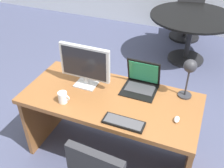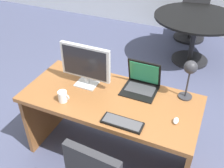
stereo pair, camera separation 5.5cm
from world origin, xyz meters
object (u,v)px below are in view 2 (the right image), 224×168
object	(u,v)px
laptop	(142,80)
keyboard	(122,123)
desk	(112,112)
meeting_chair_near	(191,23)
mouse	(176,121)
coffee_mug	(63,96)
monitor	(85,64)
desk_lamp	(190,72)
meeting_table	(195,28)

from	to	relation	value
laptop	keyboard	bearing A→B (deg)	-88.26
desk	meeting_chair_near	distance (m)	3.02
keyboard	mouse	world-z (taller)	mouse
mouse	coffee_mug	bearing A→B (deg)	-172.11
monitor	keyboard	xyz separation A→B (m)	(0.50, -0.35, -0.22)
laptop	meeting_chair_near	xyz separation A→B (m)	(0.03, 2.79, -0.51)
keyboard	desk_lamp	distance (m)	0.69
meeting_chair_near	monitor	bearing A→B (deg)	-100.02
mouse	meeting_chair_near	xyz separation A→B (m)	(-0.36, 3.12, -0.45)
desk	mouse	world-z (taller)	mouse
monitor	desk_lamp	distance (m)	0.90
monitor	coffee_mug	world-z (taller)	monitor
desk	mouse	size ratio (longest dim) A/B	21.10
coffee_mug	desk_lamp	bearing A→B (deg)	25.59
keyboard	desk_lamp	bearing A→B (deg)	53.31
mouse	coffee_mug	size ratio (longest dim) A/B	0.70
meeting_table	meeting_chair_near	size ratio (longest dim) A/B	1.55
meeting_table	meeting_chair_near	bearing A→B (deg)	101.38
coffee_mug	meeting_table	size ratio (longest dim) A/B	0.08
keyboard	meeting_chair_near	xyz separation A→B (m)	(0.02, 3.31, -0.44)
mouse	meeting_chair_near	size ratio (longest dim) A/B	0.09
desk	keyboard	distance (m)	0.44
laptop	meeting_table	size ratio (longest dim) A/B	0.24
desk	monitor	xyz separation A→B (m)	(-0.28, 0.04, 0.44)
laptop	desk_lamp	distance (m)	0.44
desk_lamp	meeting_table	xyz separation A→B (m)	(-0.20, 2.02, -0.45)
keyboard	mouse	xyz separation A→B (m)	(0.38, 0.19, 0.01)
monitor	meeting_chair_near	size ratio (longest dim) A/B	0.58
desk	coffee_mug	size ratio (longest dim) A/B	14.72
monitor	desk_lamp	xyz separation A→B (m)	(0.88, 0.16, 0.05)
desk	desk_lamp	world-z (taller)	desk_lamp
meeting_chair_near	laptop	bearing A→B (deg)	-90.70
desk	mouse	xyz separation A→B (m)	(0.60, -0.12, 0.23)
laptop	coffee_mug	size ratio (longest dim) A/B	2.88
laptop	meeting_table	bearing A→B (deg)	84.59
keyboard	meeting_chair_near	world-z (taller)	meeting_chair_near
desk_lamp	coffee_mug	world-z (taller)	desk_lamp
keyboard	mouse	size ratio (longest dim) A/B	4.42
desk	meeting_table	world-z (taller)	meeting_table
monitor	meeting_chair_near	bearing A→B (deg)	79.98
monitor	coffee_mug	distance (m)	0.35
desk	keyboard	size ratio (longest dim) A/B	4.78
desk	laptop	world-z (taller)	laptop
laptop	meeting_chair_near	bearing A→B (deg)	89.30
monitor	keyboard	bearing A→B (deg)	-35.06
laptop	meeting_table	distance (m)	2.04
coffee_mug	laptop	bearing A→B (deg)	39.74
keyboard	coffee_mug	size ratio (longest dim) A/B	3.08
keyboard	desk_lamp	world-z (taller)	desk_lamp
keyboard	meeting_table	size ratio (longest dim) A/B	0.26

